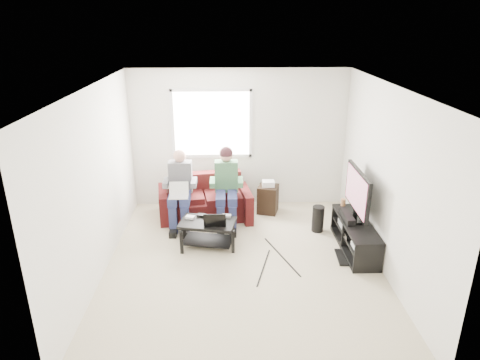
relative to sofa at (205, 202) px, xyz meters
name	(u,v)px	position (x,y,z in m)	size (l,w,h in m)	color
floor	(243,264)	(0.64, -1.65, -0.29)	(4.50, 4.50, 0.00)	#C3B497
ceiling	(243,87)	(0.64, -1.65, 2.31)	(4.50, 4.50, 0.00)	white
wall_back	(239,139)	(0.64, 0.60, 1.01)	(4.50, 4.50, 0.00)	silver
wall_front	(252,274)	(0.64, -3.90, 1.01)	(4.50, 4.50, 0.00)	silver
wall_left	(97,184)	(-1.36, -1.65, 1.01)	(4.50, 4.50, 0.00)	silver
wall_right	(387,181)	(2.64, -1.65, 1.01)	(4.50, 4.50, 0.00)	silver
window	(212,124)	(0.14, 0.58, 1.31)	(1.48, 0.04, 1.28)	white
sofa	(205,202)	(0.00, 0.00, 0.00)	(1.75, 0.96, 0.77)	#411110
person_left	(180,186)	(-0.40, -0.27, 0.42)	(0.40, 0.70, 1.31)	navy
person_right	(226,182)	(0.40, -0.25, 0.48)	(0.40, 0.71, 1.36)	navy
laptop_silver	(178,193)	(-0.40, -0.53, 0.39)	(0.32, 0.22, 0.24)	silver
coffee_table	(208,228)	(0.10, -1.08, 0.02)	(0.94, 0.68, 0.43)	black
laptop_black	(215,217)	(0.22, -1.16, 0.25)	(0.34, 0.24, 0.24)	black
controller_a	(190,217)	(-0.18, -0.96, 0.15)	(0.14, 0.09, 0.04)	silver
controller_b	(202,215)	(0.00, -0.90, 0.15)	(0.14, 0.09, 0.04)	black
controller_c	(227,216)	(0.40, -0.93, 0.15)	(0.14, 0.09, 0.04)	gray
tv_stand	(355,237)	(2.41, -1.25, -0.08)	(0.43, 1.41, 0.47)	black
tv	(357,192)	(2.41, -1.15, 0.63)	(0.12, 1.10, 0.81)	black
soundbar	(347,217)	(2.29, -1.15, 0.23)	(0.12, 0.50, 0.10)	black
drink_cup	(343,202)	(2.36, -0.62, 0.24)	(0.08, 0.08, 0.12)	#A46F47
console_white	(363,246)	(2.41, -1.65, -0.01)	(0.30, 0.22, 0.06)	silver
console_grey	(350,224)	(2.41, -0.95, 0.00)	(0.34, 0.26, 0.08)	gray
console_black	(356,234)	(2.41, -1.30, -0.01)	(0.38, 0.30, 0.07)	black
subwoofer	(318,219)	(1.95, -0.63, -0.07)	(0.20, 0.20, 0.45)	black
keyboard_floor	(342,257)	(2.16, -1.52, -0.28)	(0.16, 0.47, 0.03)	black
end_table	(268,198)	(1.17, 0.16, -0.01)	(0.35, 0.35, 0.62)	black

